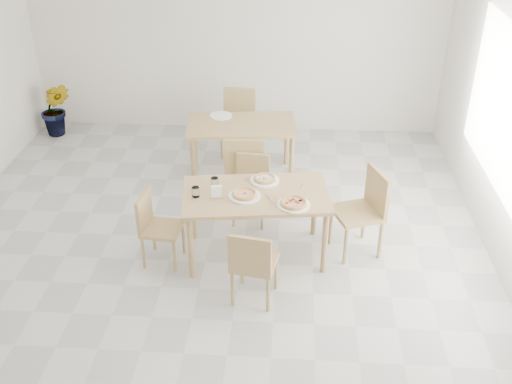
# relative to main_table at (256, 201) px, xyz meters

# --- Properties ---
(main_table) EXTENTS (1.57, 1.02, 0.75)m
(main_table) POSITION_rel_main_table_xyz_m (0.00, 0.00, 0.00)
(main_table) COLOR tan
(main_table) RESTS_ON ground
(chair_south) EXTENTS (0.46, 0.46, 0.80)m
(chair_south) POSITION_rel_main_table_xyz_m (0.02, -0.77, -0.20)
(chair_south) COLOR tan
(chair_south) RESTS_ON ground
(chair_north) EXTENTS (0.42, 0.42, 0.78)m
(chair_north) POSITION_rel_main_table_xyz_m (-0.10, 0.74, -0.21)
(chair_north) COLOR tan
(chair_north) RESTS_ON ground
(chair_west) EXTENTS (0.42, 0.42, 0.78)m
(chair_west) POSITION_rel_main_table_xyz_m (-1.02, -0.17, -0.21)
(chair_west) COLOR tan
(chair_west) RESTS_ON ground
(chair_east) EXTENTS (0.59, 0.59, 0.93)m
(chair_east) POSITION_rel_main_table_xyz_m (1.13, 0.17, -0.13)
(chair_east) COLOR tan
(chair_east) RESTS_ON ground
(plate_margherita) EXTENTS (0.32, 0.32, 0.02)m
(plate_margherita) POSITION_rel_main_table_xyz_m (-0.11, -0.07, 0.09)
(plate_margherita) COLOR white
(plate_margherita) RESTS_ON main_table
(plate_mushroom) EXTENTS (0.30, 0.30, 0.02)m
(plate_mushroom) POSITION_rel_main_table_xyz_m (0.07, 0.26, 0.09)
(plate_mushroom) COLOR white
(plate_mushroom) RESTS_ON main_table
(plate_pepperoni) EXTENTS (0.32, 0.32, 0.02)m
(plate_pepperoni) POSITION_rel_main_table_xyz_m (0.38, -0.21, 0.09)
(plate_pepperoni) COLOR white
(plate_pepperoni) RESTS_ON main_table
(pizza_margherita) EXTENTS (0.28, 0.28, 0.03)m
(pizza_margherita) POSITION_rel_main_table_xyz_m (-0.11, -0.07, 0.12)
(pizza_margherita) COLOR #E6C36C
(pizza_margherita) RESTS_ON plate_margherita
(pizza_mushroom) EXTENTS (0.30, 0.30, 0.03)m
(pizza_mushroom) POSITION_rel_main_table_xyz_m (0.07, 0.26, 0.12)
(pizza_mushroom) COLOR #E6C36C
(pizza_mushroom) RESTS_ON plate_mushroom
(pizza_pepperoni) EXTENTS (0.33, 0.33, 0.03)m
(pizza_pepperoni) POSITION_rel_main_table_xyz_m (0.38, -0.21, 0.12)
(pizza_pepperoni) COLOR #E6C36C
(pizza_pepperoni) RESTS_ON plate_pepperoni
(tumbler_a) EXTENTS (0.08, 0.08, 0.10)m
(tumbler_a) POSITION_rel_main_table_xyz_m (-0.60, -0.10, 0.14)
(tumbler_a) COLOR white
(tumbler_a) RESTS_ON main_table
(tumbler_b) EXTENTS (0.08, 0.08, 0.10)m
(tumbler_b) POSITION_rel_main_table_xyz_m (-0.43, 0.10, 0.14)
(tumbler_b) COLOR white
(tumbler_b) RESTS_ON main_table
(napkin_holder) EXTENTS (0.12, 0.07, 0.13)m
(napkin_holder) POSITION_rel_main_table_xyz_m (-0.38, -0.11, 0.15)
(napkin_holder) COLOR silver
(napkin_holder) RESTS_ON main_table
(fork_a) EXTENTS (0.10, 0.17, 0.01)m
(fork_a) POSITION_rel_main_table_xyz_m (0.15, -0.11, 0.09)
(fork_a) COLOR silver
(fork_a) RESTS_ON main_table
(fork_b) EXTENTS (0.05, 0.16, 0.01)m
(fork_b) POSITION_rel_main_table_xyz_m (0.46, 0.16, 0.09)
(fork_b) COLOR silver
(fork_b) RESTS_ON main_table
(second_table) EXTENTS (1.45, 0.93, 0.75)m
(second_table) POSITION_rel_main_table_xyz_m (-0.30, 1.74, -0.01)
(second_table) COLOR tan
(second_table) RESTS_ON ground
(chair_back_s) EXTENTS (0.46, 0.46, 0.91)m
(chair_back_s) POSITION_rel_main_table_xyz_m (-0.20, 1.02, -0.14)
(chair_back_s) COLOR tan
(chair_back_s) RESTS_ON ground
(chair_back_n) EXTENTS (0.47, 0.47, 0.90)m
(chair_back_n) POSITION_rel_main_table_xyz_m (-0.41, 2.48, -0.14)
(chair_back_n) COLOR tan
(chair_back_n) RESTS_ON ground
(plate_empty) EXTENTS (0.29, 0.29, 0.02)m
(plate_empty) POSITION_rel_main_table_xyz_m (-0.59, 1.95, 0.09)
(plate_empty) COLOR white
(plate_empty) RESTS_ON second_table
(potted_plant) EXTENTS (0.50, 0.43, 0.81)m
(potted_plant) POSITION_rel_main_table_xyz_m (-3.17, 2.87, -0.26)
(potted_plant) COLOR #1F6A23
(potted_plant) RESTS_ON ground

